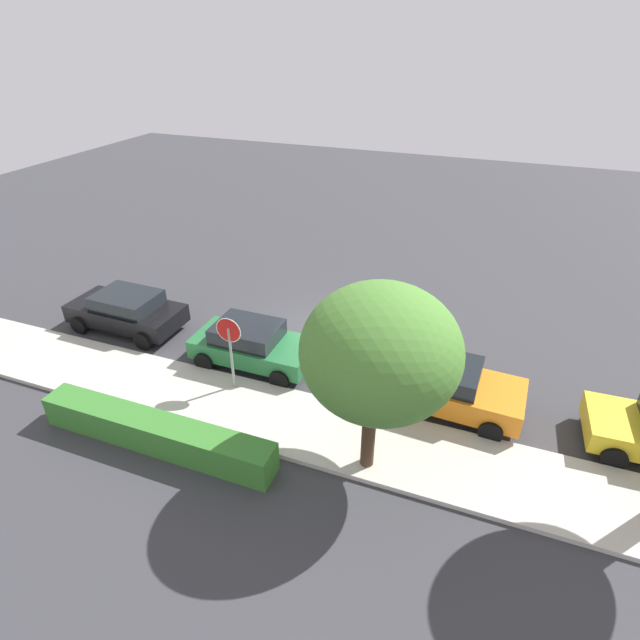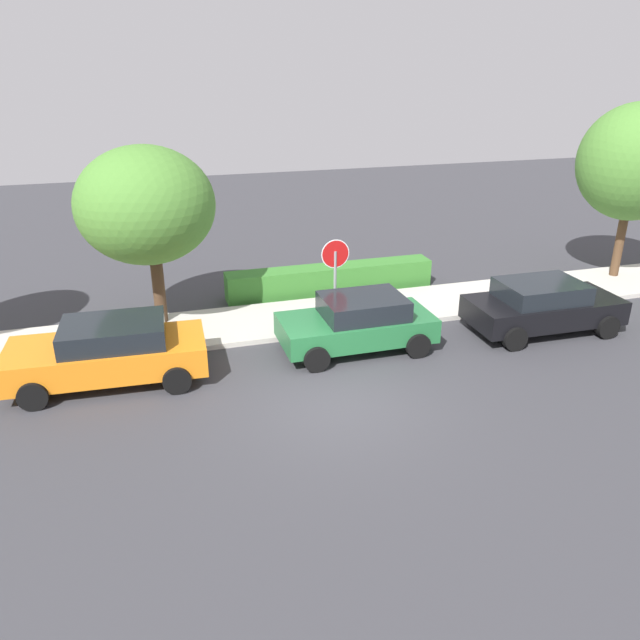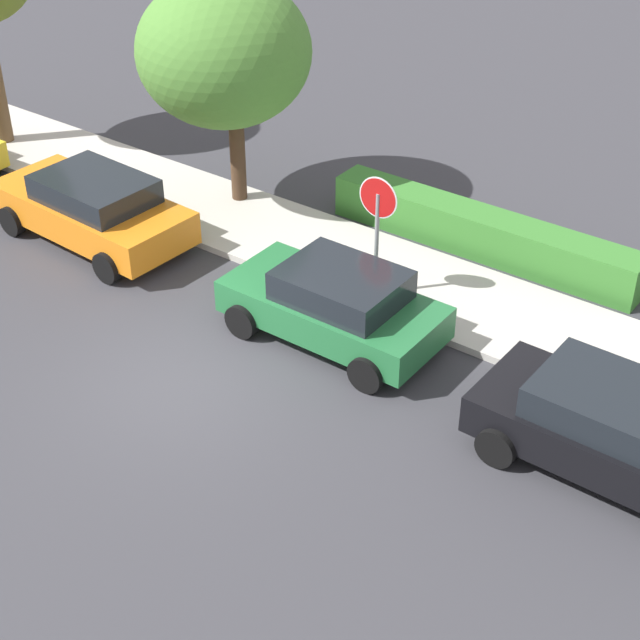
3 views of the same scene
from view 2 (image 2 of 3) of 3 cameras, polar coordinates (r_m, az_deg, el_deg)
The scene contains 9 objects.
ground_plane at distance 13.74m, azimuth 1.65°, elevation -7.60°, with size 60.00×60.00×0.00m, color #38383D.
sidewalk_curb at distance 17.84m, azimuth -3.14°, elevation 0.04°, with size 32.00×2.58×0.14m, color beige.
stop_sign at distance 16.85m, azimuth 1.40°, elevation 4.77°, with size 0.79×0.08×2.54m.
parked_car_green at distance 15.93m, azimuth 3.47°, elevation -0.22°, with size 3.91×2.04×1.42m.
parked_car_black at distance 18.04m, azimuth 19.68°, elevation 1.27°, with size 4.16×2.12×1.43m.
parked_car_orange at distance 15.08m, azimuth -18.73°, elevation -2.73°, with size 4.51×2.26×1.47m.
street_tree_mid_block at distance 17.01m, azimuth -15.65°, elevation 10.02°, with size 3.60×3.60×4.98m.
street_tree_far at distance 22.76m, azimuth 26.86°, elevation 12.72°, with size 3.56×3.56×5.77m.
front_yard_hedge at distance 19.99m, azimuth 0.94°, elevation 3.75°, with size 6.69×0.83×0.88m.
Camera 2 is at (-3.78, -11.25, 6.93)m, focal length 35.00 mm.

